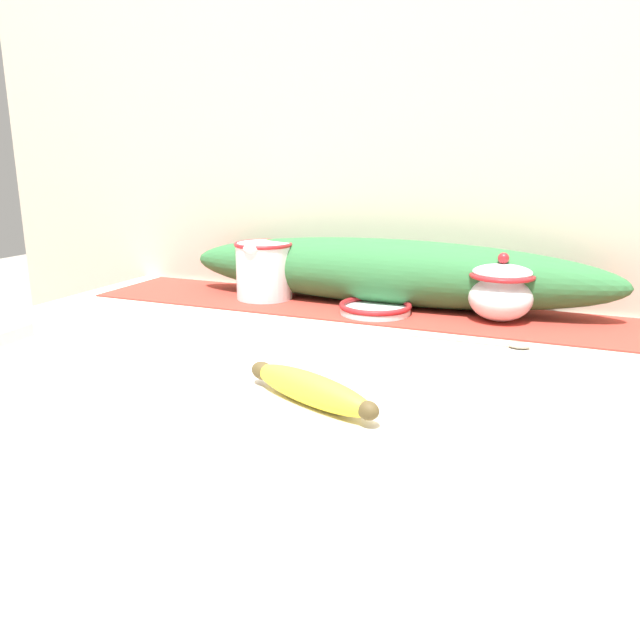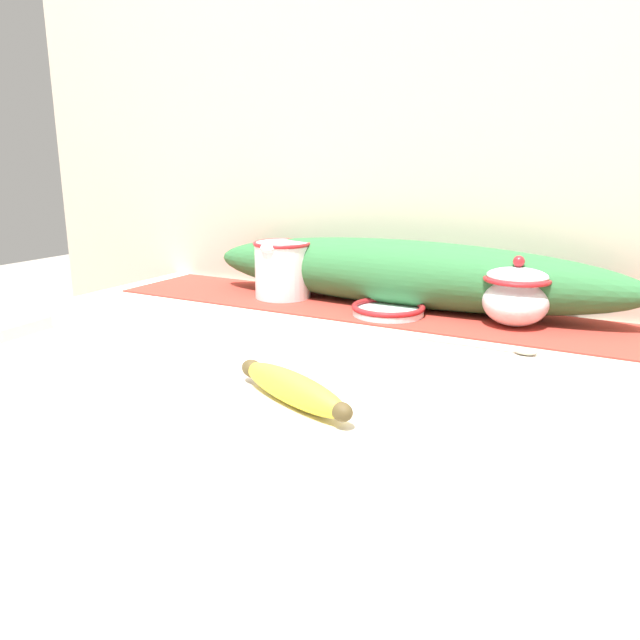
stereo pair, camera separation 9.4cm
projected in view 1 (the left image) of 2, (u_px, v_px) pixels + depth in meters
countertop at (335, 580)px, 1.11m from camera, size 1.31×0.72×0.89m
back_wall at (406, 144)px, 1.26m from camera, size 2.11×0.04×2.40m
table_runner at (381, 310)px, 1.21m from camera, size 1.20×0.23×0.00m
cream_pitcher at (264, 268)px, 1.29m from camera, size 0.12×0.14×0.12m
sugar_bowl at (501, 290)px, 1.11m from camera, size 0.12×0.12×0.12m
small_dish at (376, 308)px, 1.18m from camera, size 0.14×0.14×0.02m
banana at (310, 389)px, 0.75m from camera, size 0.21×0.11×0.04m
spoon at (507, 344)px, 0.98m from camera, size 0.19×0.02×0.01m
poinsettia_garland at (387, 271)px, 1.24m from camera, size 0.88×0.14×0.13m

